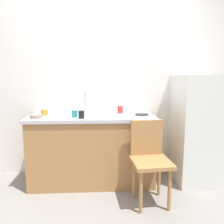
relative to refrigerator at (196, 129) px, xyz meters
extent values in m
plane|color=gray|center=(-1.22, -0.64, -0.70)|extent=(8.00, 8.00, 0.00)
cube|color=white|center=(-1.22, 0.36, 0.63)|extent=(4.80, 0.10, 2.64)
cube|color=#A87542|center=(-1.35, 0.01, -0.27)|extent=(1.54, 0.60, 0.84)
cube|color=#B7B7BC|center=(-1.35, 0.01, 0.17)|extent=(1.58, 0.64, 0.04)
cylinder|color=#B7B7BC|center=(-1.45, 0.26, 0.34)|extent=(0.02, 0.02, 0.30)
cube|color=silver|center=(0.00, 0.00, 0.00)|extent=(0.54, 0.63, 1.39)
cylinder|color=#A87542|center=(-0.85, -0.71, -0.47)|extent=(0.04, 0.04, 0.45)
cylinder|color=#A87542|center=(-0.55, -0.69, -0.47)|extent=(0.04, 0.04, 0.45)
cylinder|color=#A87542|center=(-0.88, -0.41, -0.47)|extent=(0.04, 0.04, 0.45)
cylinder|color=#A87542|center=(-0.58, -0.39, -0.47)|extent=(0.04, 0.04, 0.45)
cube|color=#A87542|center=(-0.71, -0.55, -0.23)|extent=(0.43, 0.43, 0.04)
cube|color=#A87542|center=(-0.73, -0.37, -0.01)|extent=(0.36, 0.06, 0.40)
cube|color=white|center=(-1.21, -0.02, 0.21)|extent=(0.28, 0.20, 0.05)
cylinder|color=gray|center=(-2.01, -0.15, 0.21)|extent=(0.14, 0.14, 0.05)
cylinder|color=#2D2D2D|center=(-0.72, 0.01, 0.20)|extent=(0.17, 0.17, 0.02)
cylinder|color=black|center=(-1.47, -0.18, 0.23)|extent=(0.07, 0.07, 0.09)
cylinder|color=teal|center=(-1.56, -0.09, 0.23)|extent=(0.07, 0.07, 0.08)
cylinder|color=orange|center=(-1.96, 0.08, 0.22)|extent=(0.08, 0.08, 0.07)
cylinder|color=red|center=(-0.98, 0.19, 0.23)|extent=(0.07, 0.07, 0.09)
camera|label=1|loc=(-1.24, -2.70, 0.66)|focal=34.72mm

